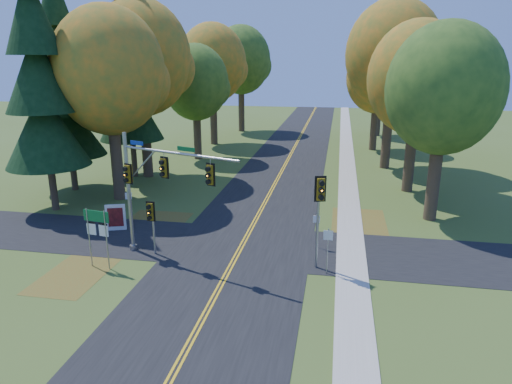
% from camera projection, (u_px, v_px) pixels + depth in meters
% --- Properties ---
extents(ground, '(160.00, 160.00, 0.00)m').
position_uv_depth(ground, '(234.00, 260.00, 24.53)').
color(ground, '#40551E').
rests_on(ground, ground).
extents(road_main, '(8.00, 160.00, 0.02)m').
position_uv_depth(road_main, '(234.00, 260.00, 24.53)').
color(road_main, black).
rests_on(road_main, ground).
extents(road_cross, '(60.00, 6.00, 0.02)m').
position_uv_depth(road_cross, '(242.00, 245.00, 26.41)').
color(road_cross, black).
rests_on(road_cross, ground).
extents(centerline_left, '(0.10, 160.00, 0.01)m').
position_uv_depth(centerline_left, '(233.00, 259.00, 24.54)').
color(centerline_left, gold).
rests_on(centerline_left, road_main).
extents(centerline_right, '(0.10, 160.00, 0.01)m').
position_uv_depth(centerline_right, '(236.00, 260.00, 24.51)').
color(centerline_right, gold).
rests_on(centerline_right, road_main).
extents(sidewalk_east, '(1.60, 160.00, 0.06)m').
position_uv_depth(sidewalk_east, '(352.00, 269.00, 23.46)').
color(sidewalk_east, '#9E998E').
rests_on(sidewalk_east, ground).
extents(leaf_patch_w_near, '(4.00, 6.00, 0.00)m').
position_uv_depth(leaf_patch_w_near, '(150.00, 226.00, 29.42)').
color(leaf_patch_w_near, brown).
rests_on(leaf_patch_w_near, ground).
extents(leaf_patch_e, '(3.50, 8.00, 0.00)m').
position_uv_depth(leaf_patch_e, '(359.00, 229.00, 29.02)').
color(leaf_patch_e, brown).
rests_on(leaf_patch_e, ground).
extents(leaf_patch_w_far, '(3.00, 5.00, 0.00)m').
position_uv_depth(leaf_patch_w_far, '(76.00, 273.00, 22.99)').
color(leaf_patch_w_far, brown).
rests_on(leaf_patch_w_far, ground).
extents(tree_w_a, '(8.00, 8.00, 14.15)m').
position_uv_depth(tree_w_a, '(110.00, 72.00, 32.61)').
color(tree_w_a, '#38281C').
rests_on(tree_w_a, ground).
extents(tree_e_a, '(7.20, 7.20, 12.73)m').
position_uv_depth(tree_e_a, '(445.00, 90.00, 28.40)').
color(tree_e_a, '#38281C').
rests_on(tree_e_a, ground).
extents(tree_w_b, '(8.60, 8.60, 15.38)m').
position_uv_depth(tree_w_b, '(142.00, 59.00, 38.98)').
color(tree_w_b, '#38281C').
rests_on(tree_w_b, ground).
extents(tree_e_b, '(7.60, 7.60, 13.33)m').
position_uv_depth(tree_e_b, '(418.00, 79.00, 34.82)').
color(tree_e_b, '#38281C').
rests_on(tree_e_b, ground).
extents(tree_w_c, '(6.80, 6.80, 11.91)m').
position_uv_depth(tree_w_c, '(196.00, 83.00, 47.01)').
color(tree_w_c, '#38281C').
rests_on(tree_w_c, ground).
extents(tree_e_c, '(8.80, 8.80, 15.79)m').
position_uv_depth(tree_e_c, '(394.00, 55.00, 42.16)').
color(tree_e_c, '#38281C').
rests_on(tree_e_c, ground).
extents(tree_w_d, '(8.20, 8.20, 14.56)m').
position_uv_depth(tree_w_d, '(213.00, 63.00, 54.81)').
color(tree_w_d, '#38281C').
rests_on(tree_w_d, ground).
extents(tree_e_d, '(7.00, 7.00, 12.32)m').
position_uv_depth(tree_e_d, '(378.00, 78.00, 51.62)').
color(tree_e_d, '#38281C').
rests_on(tree_e_d, ground).
extents(tree_w_e, '(8.40, 8.40, 14.97)m').
position_uv_depth(tree_w_e, '(242.00, 60.00, 64.80)').
color(tree_w_e, '#38281C').
rests_on(tree_w_e, ground).
extents(tree_e_e, '(7.80, 7.80, 13.74)m').
position_uv_depth(tree_e_e, '(382.00, 67.00, 61.24)').
color(tree_e_e, '#38281C').
rests_on(tree_e_e, ground).
extents(pine_a, '(5.60, 5.60, 19.48)m').
position_uv_depth(pine_a, '(39.00, 78.00, 30.08)').
color(pine_a, '#38281C').
rests_on(pine_a, ground).
extents(pine_b, '(5.60, 5.60, 17.31)m').
position_uv_depth(pine_b, '(64.00, 88.00, 35.35)').
color(pine_b, '#38281C').
rests_on(pine_b, ground).
extents(pine_c, '(5.60, 5.60, 20.56)m').
position_uv_depth(pine_c, '(127.00, 67.00, 39.12)').
color(pine_c, '#38281C').
rests_on(pine_c, ground).
extents(traffic_mast, '(6.98, 2.71, 6.69)m').
position_uv_depth(traffic_mast, '(152.00, 181.00, 23.72)').
color(traffic_mast, gray).
rests_on(traffic_mast, ground).
extents(east_signal_pole, '(0.56, 0.67, 4.97)m').
position_uv_depth(east_signal_pole, '(320.00, 199.00, 22.38)').
color(east_signal_pole, gray).
rests_on(east_signal_pole, ground).
extents(ped_signal_pole, '(0.49, 0.57, 3.12)m').
position_uv_depth(ped_signal_pole, '(151.00, 216.00, 24.46)').
color(ped_signal_pole, '#989BA0').
rests_on(ped_signal_pole, ground).
extents(route_sign_cluster, '(1.47, 0.28, 3.18)m').
position_uv_depth(route_sign_cluster, '(97.00, 227.00, 23.05)').
color(route_sign_cluster, gray).
rests_on(route_sign_cluster, ground).
extents(info_kiosk, '(1.21, 0.54, 1.68)m').
position_uv_depth(info_kiosk, '(116.00, 218.00, 28.55)').
color(info_kiosk, silver).
rests_on(info_kiosk, ground).
extents(reg_sign_e_north, '(0.38, 0.07, 2.00)m').
position_uv_depth(reg_sign_e_north, '(316.00, 225.00, 25.76)').
color(reg_sign_e_north, gray).
rests_on(reg_sign_e_north, ground).
extents(reg_sign_e_south, '(0.46, 0.08, 2.42)m').
position_uv_depth(reg_sign_e_south, '(328.00, 243.00, 22.49)').
color(reg_sign_e_south, gray).
rests_on(reg_sign_e_south, ground).
extents(reg_sign_w, '(0.40, 0.17, 2.17)m').
position_uv_depth(reg_sign_w, '(129.00, 202.00, 29.57)').
color(reg_sign_w, gray).
rests_on(reg_sign_w, ground).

